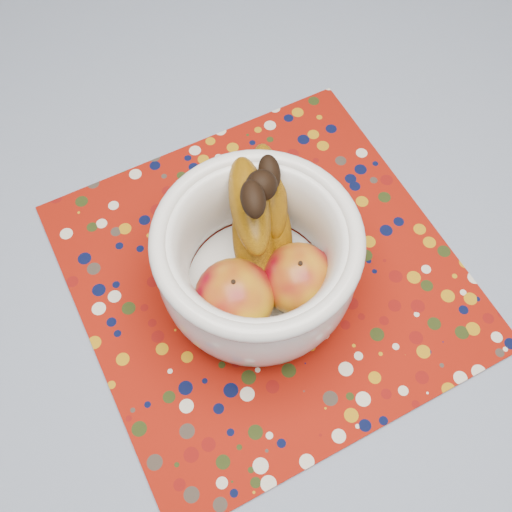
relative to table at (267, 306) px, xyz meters
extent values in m
plane|color=#2D2826|center=(0.00, 0.00, -0.67)|extent=(4.00, 4.00, 0.00)
cube|color=brown|center=(0.00, 0.00, 0.06)|extent=(1.20, 1.20, 0.04)
cylinder|color=brown|center=(0.53, 0.53, -0.32)|extent=(0.06, 0.06, 0.71)
cylinder|color=brown|center=(0.59, 0.15, -0.43)|extent=(0.04, 0.04, 0.48)
cube|color=slate|center=(0.00, 0.00, 0.08)|extent=(1.32, 1.32, 0.01)
cube|color=maroon|center=(0.00, 0.01, 0.09)|extent=(0.54, 0.54, 0.00)
cylinder|color=white|center=(-0.02, -0.01, 0.10)|extent=(0.11, 0.11, 0.01)
cylinder|color=white|center=(-0.02, -0.01, 0.11)|extent=(0.17, 0.17, 0.01)
torus|color=white|center=(-0.02, -0.01, 0.22)|extent=(0.23, 0.23, 0.02)
ellipsoid|color=maroon|center=(-0.05, -0.04, 0.15)|extent=(0.09, 0.09, 0.08)
ellipsoid|color=maroon|center=(0.02, -0.04, 0.15)|extent=(0.08, 0.08, 0.08)
sphere|color=black|center=(0.00, 0.03, 0.25)|extent=(0.03, 0.03, 0.03)
camera|label=1|loc=(-0.09, -0.30, 0.76)|focal=42.00mm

